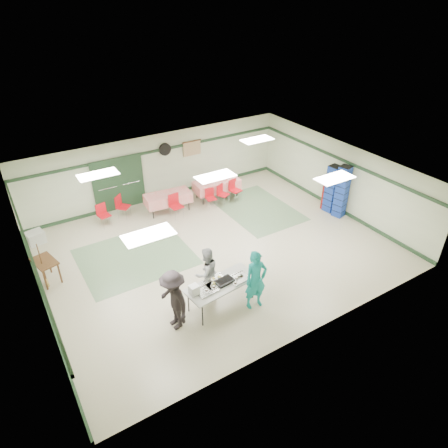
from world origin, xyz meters
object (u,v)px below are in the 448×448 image
volunteer_dark (173,300)px  volunteer_grey (206,273)px  chair_a (222,192)px  office_printer (36,238)px  chair_loose_a (121,204)px  chair_loose_b (103,213)px  dining_table_b (168,198)px  printer_table (45,264)px  chair_c (234,188)px  broom (42,263)px  dining_table_a (217,185)px  chair_d (175,203)px  chair_b (210,196)px  serving_table (221,284)px  crate_stack_blue_b (342,192)px  crate_stack_red (329,195)px  crate_stack_blue_a (332,189)px  volunteer_teal (256,280)px

volunteer_dark → volunteer_grey: bearing=111.9°
chair_a → office_printer: (-6.99, -0.34, 0.44)m
chair_loose_a → chair_loose_b: size_ratio=1.07×
dining_table_b → printer_table: (-4.90, -2.02, 0.07)m
chair_c → volunteer_dark: bearing=-146.0°
broom → volunteer_dark: bearing=-61.4°
dining_table_a → chair_a: size_ratio=2.34×
volunteer_dark → chair_c: volunteer_dark is taller
chair_d → chair_loose_b: size_ratio=1.10×
chair_b → chair_loose_a: bearing=169.2°
dining_table_b → office_printer: office_printer is taller
dining_table_a → serving_table: bearing=-115.7°
crate_stack_blue_b → chair_loose_a: bearing=149.2°
dining_table_b → chair_b: (1.56, -0.57, -0.08)m
chair_b → dining_table_a: bearing=48.4°
broom → office_printer: bearing=79.6°
crate_stack_red → office_printer: (-10.30, 2.25, 0.32)m
chair_b → chair_loose_a: 3.44m
chair_a → chair_b: bearing=155.3°
serving_table → chair_d: size_ratio=2.24×
serving_table → dining_table_b: 5.73m
chair_loose_a → serving_table: bearing=-125.8°
serving_table → chair_b: size_ratio=2.64×
volunteer_dark → chair_a: bearing=134.2°
serving_table → dining_table_b: bearing=73.5°
dining_table_a → crate_stack_red: size_ratio=1.54×
chair_a → chair_loose_b: bearing=145.0°
chair_c → crate_stack_blue_a: 3.87m
volunteer_grey → crate_stack_red: bearing=-171.9°
volunteer_teal → chair_loose_a: size_ratio=1.94×
chair_b → printer_table: 6.62m
volunteer_dark → chair_a: volunteer_dark is taller
dining_table_a → chair_c: 0.74m
office_printer → volunteer_grey: bearing=-59.3°
chair_d → chair_loose_a: 2.03m
chair_a → volunteer_dark: bearing=-156.0°
chair_loose_b → crate_stack_blue_b: (7.89, -4.05, 0.50)m
crate_stack_red → chair_loose_a: bearing=152.9°
volunteer_teal → crate_stack_blue_a: bearing=33.2°
chair_loose_b → broom: bearing=-148.2°
volunteer_grey → crate_stack_red: 6.81m
volunteer_grey → broom: volunteer_grey is taller
dining_table_b → crate_stack_blue_b: size_ratio=0.89×
serving_table → broom: size_ratio=1.43×
dining_table_a → chair_a: 0.59m
volunteer_teal → volunteer_dark: (-2.22, 0.46, -0.01)m
serving_table → dining_table_a: dining_table_a is taller
serving_table → crate_stack_red: bearing=14.7°
chair_d → crate_stack_blue_b: crate_stack_blue_b is taller
dining_table_b → chair_a: (2.08, -0.58, -0.06)m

